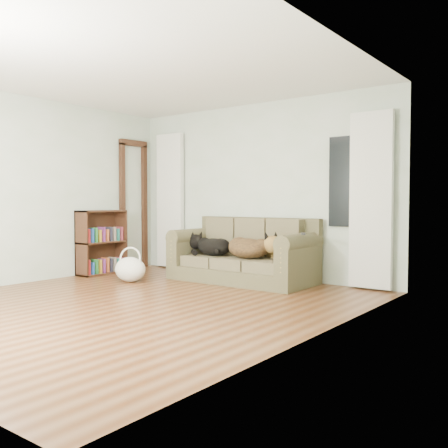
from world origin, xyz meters
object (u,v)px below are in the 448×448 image
Objects in this scene: dog_shepherd at (251,248)px; bookshelf at (102,242)px; sofa at (242,250)px; dog_black_lab at (212,246)px; tote_bag at (130,270)px.

bookshelf reaches higher than dog_shepherd.
dog_shepherd is (0.20, -0.06, 0.04)m from sofa.
tote_bag is (-0.75, -0.91, -0.32)m from dog_black_lab.
sofa is 1.60m from tote_bag.
bookshelf reaches higher than tote_bag.
sofa is 4.24× the size of tote_bag.
bookshelf is (-2.39, -0.65, 0.01)m from dog_shepherd.
sofa is at bearing 23.76° from bookshelf.
bookshelf is (-0.95, 0.27, 0.34)m from tote_bag.
sofa is 0.49m from dog_black_lab.
tote_bag is at bearing -110.27° from dog_black_lab.
sofa is 2.05× the size of bookshelf.
sofa reaches higher than tote_bag.
dog_black_lab is (-0.49, -0.07, 0.03)m from sofa.
dog_black_lab is 1.22m from tote_bag.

